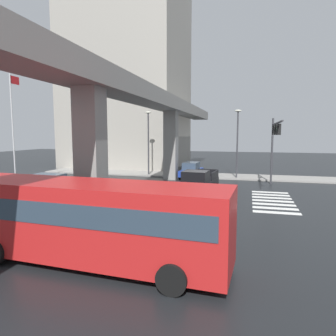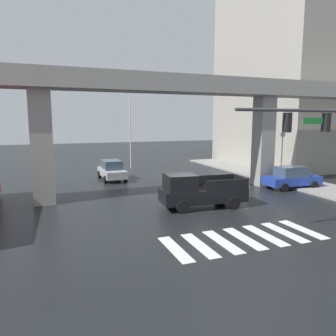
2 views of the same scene
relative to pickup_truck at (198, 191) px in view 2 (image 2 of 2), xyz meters
name	(u,v)px [view 2 (image 2 of 2)]	position (x,y,z in m)	size (l,w,h in m)	color
ground_plane	(188,205)	(-0.36, 0.62, -0.99)	(120.00, 120.00, 0.00)	black
crosswalk_stripes	(244,238)	(-0.36, -5.31, -0.98)	(7.15, 2.80, 0.01)	silver
elevated_overpass	(167,92)	(-0.36, 4.31, 6.14)	(56.56, 2.27, 8.29)	gray
sidewalk_east	(307,185)	(10.99, 2.62, -0.91)	(4.00, 36.00, 0.15)	gray
pickup_truck	(198,191)	(0.00, 0.00, 0.00)	(5.25, 2.42, 2.08)	black
sedan_blue	(292,177)	(9.17, 2.37, -0.14)	(4.39, 2.15, 1.72)	#1E3899
sedan_silver	(112,170)	(-3.06, 11.00, -0.14)	(2.07, 4.35, 1.72)	#A8AAAF
street_lamp_mid_block	(259,128)	(9.79, 7.43, 3.57)	(0.44, 0.70, 7.24)	#38383D
flagpole	(131,115)	(0.30, 17.05, 4.83)	(1.16, 0.12, 10.05)	silver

